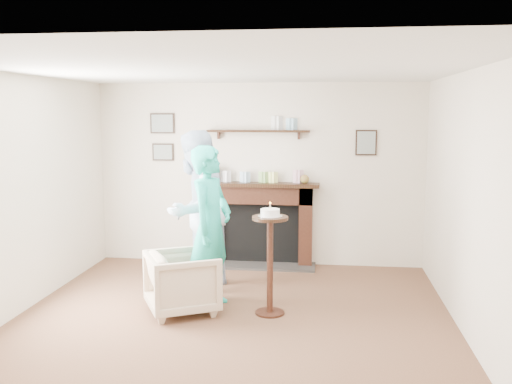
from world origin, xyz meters
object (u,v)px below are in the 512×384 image
armchair (183,312)px  man (196,289)px  pedestal_table (270,246)px  woman (212,305)px

armchair → man: 0.78m
pedestal_table → man: bearing=142.9°
man → pedestal_table: bearing=73.5°
man → pedestal_table: pedestal_table is taller
man → woman: size_ratio=1.08×
man → woman: (0.30, -0.55, 0.00)m
armchair → man: (-0.04, 0.78, 0.00)m
woman → pedestal_table: pedestal_table is taller
armchair → pedestal_table: (0.92, 0.05, 0.73)m
armchair → woman: bearing=-75.6°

